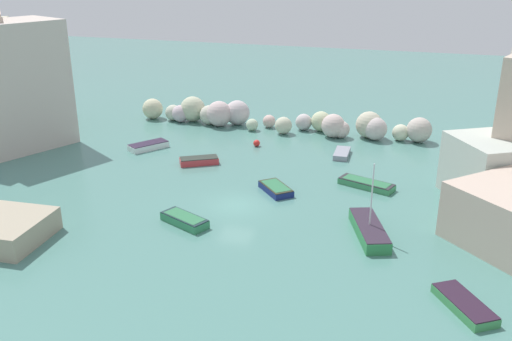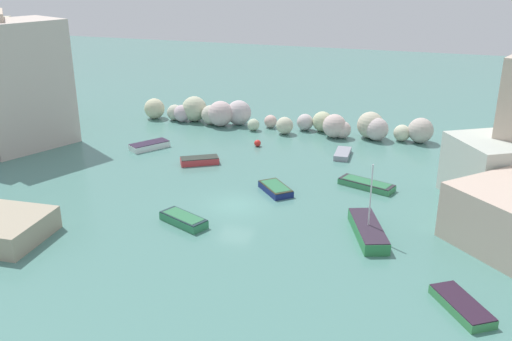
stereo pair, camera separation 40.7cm
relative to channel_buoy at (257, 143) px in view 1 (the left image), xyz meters
The scene contains 12 objects.
cove_water 14.10m from the channel_buoy, 78.68° to the right, with size 160.00×160.00×0.00m, color slate.
rock_breakwater 6.14m from the channel_buoy, 89.66° to the left, with size 31.69×4.16×2.80m.
channel_buoy is the anchor object (origin of this frame).
moored_boat_0 11.53m from the channel_buoy, 64.91° to the right, with size 3.30×3.41×0.56m.
moored_boat_1 20.23m from the channel_buoy, 50.93° to the right, with size 3.39×5.67×5.04m.
moored_boat_2 7.17m from the channel_buoy, 117.95° to the right, with size 3.55×2.84×0.62m.
moored_boat_3 22.52m from the channel_buoy, 117.81° to the right, with size 3.03×2.08×0.46m.
moored_boat_4 17.82m from the channel_buoy, 88.56° to the right, with size 3.83×2.71×0.63m.
moored_boat_5 13.63m from the channel_buoy, 32.33° to the right, with size 4.67×2.80×0.54m.
moored_boat_6 8.40m from the channel_buoy, ahead, with size 1.40×3.15×0.49m.
moored_boat_7 29.18m from the channel_buoy, 50.66° to the right, with size 3.40×4.05×0.54m.
moored_boat_8 10.42m from the channel_buoy, 158.12° to the right, with size 3.31×3.93×0.61m.
Camera 1 is at (12.91, -35.66, 17.10)m, focal length 39.34 mm.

